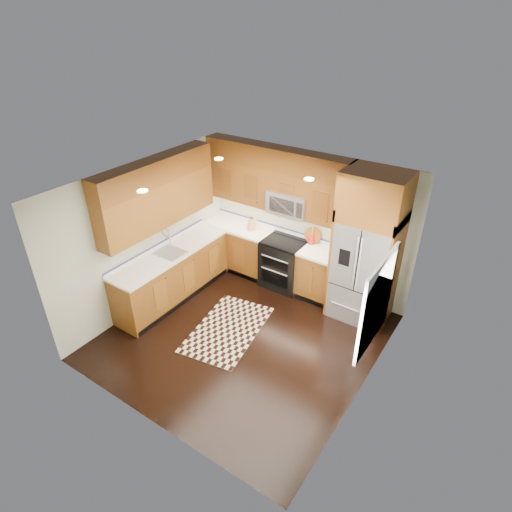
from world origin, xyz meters
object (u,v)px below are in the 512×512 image
Objects in this scene: range at (284,263)px; refrigerator at (367,249)px; knife_block at (252,224)px; rug at (228,329)px; utensil_crock at (311,238)px.

range is 1.76m from refrigerator.
knife_block is (-0.77, 0.06, 0.58)m from range.
rug is 6.02× the size of knife_block.
rug is at bearing -92.55° from range.
utensil_crock is at bearing 65.00° from rug.
range is 0.97m from knife_block.
utensil_crock is (0.51, 1.87, 1.05)m from rug.
refrigerator reaches higher than knife_block.
refrigerator is 1.16m from utensil_crock.
range is 0.57× the size of rug.
refrigerator is 9.45× the size of knife_block.
refrigerator is at bearing -2.35° from knife_block.
utensil_crock is (1.21, 0.15, 0.00)m from knife_block.
knife_block is at bearing -173.15° from utensil_crock.
refrigerator is at bearing 35.44° from rug.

